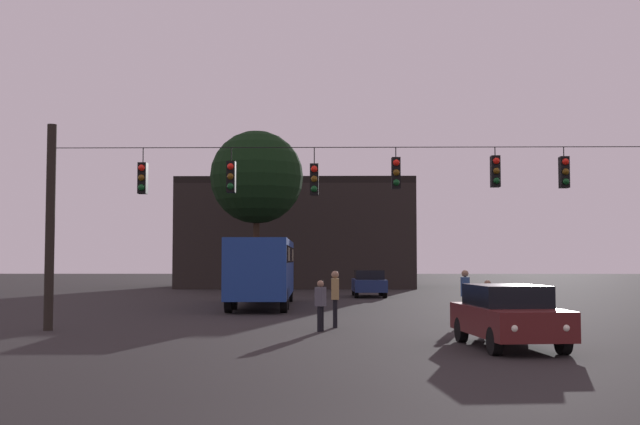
{
  "coord_description": "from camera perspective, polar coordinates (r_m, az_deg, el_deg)",
  "views": [
    {
      "loc": [
        -0.65,
        -8.52,
        2.15
      ],
      "look_at": [
        -1.1,
        20.25,
        3.85
      ],
      "focal_mm": 44.42,
      "sensor_mm": 36.0,
      "label": 1
    }
  ],
  "objects": [
    {
      "name": "ground_plane",
      "position": [
        33.1,
        2.04,
        -7.1
      ],
      "size": [
        168.0,
        168.0,
        0.0
      ],
      "primitive_type": "plane",
      "color": "black",
      "rests_on": "ground"
    },
    {
      "name": "overhead_signal_span",
      "position": [
        23.91,
        2.54,
        0.46
      ],
      "size": [
        18.75,
        0.44,
        6.27
      ],
      "color": "black",
      "rests_on": "ground"
    },
    {
      "name": "city_bus",
      "position": [
        36.18,
        -4.13,
        -3.82
      ],
      "size": [
        2.78,
        11.06,
        3.0
      ],
      "color": "navy",
      "rests_on": "ground"
    },
    {
      "name": "car_near_right",
      "position": [
        19.91,
        13.39,
        -7.19
      ],
      "size": [
        2.22,
        4.47,
        1.52
      ],
      "color": "#511919",
      "rests_on": "ground"
    },
    {
      "name": "car_far_left",
      "position": [
        45.47,
        3.54,
        -5.08
      ],
      "size": [
        1.89,
        4.37,
        1.52
      ],
      "color": "navy",
      "rests_on": "ground"
    },
    {
      "name": "pedestrian_crossing_left",
      "position": [
        23.71,
        0.04,
        -6.53
      ],
      "size": [
        0.35,
        0.42,
        1.52
      ],
      "color": "black",
      "rests_on": "ground"
    },
    {
      "name": "pedestrian_crossing_center",
      "position": [
        27.44,
        10.42,
        -5.69
      ],
      "size": [
        0.26,
        0.37,
        1.78
      ],
      "color": "black",
      "rests_on": "ground"
    },
    {
      "name": "pedestrian_crossing_right",
      "position": [
        24.79,
        12.0,
        -6.33
      ],
      "size": [
        0.25,
        0.37,
        1.51
      ],
      "color": "black",
      "rests_on": "ground"
    },
    {
      "name": "pedestrian_near_bus",
      "position": [
        25.0,
        1.1,
        -5.98
      ],
      "size": [
        0.25,
        0.36,
        1.78
      ],
      "color": "black",
      "rests_on": "ground"
    },
    {
      "name": "corner_building",
      "position": [
        62.47,
        -1.6,
        -1.63
      ],
      "size": [
        17.48,
        11.8,
        8.13
      ],
      "color": "black",
      "rests_on": "ground"
    },
    {
      "name": "tree_left_silhouette",
      "position": [
        48.01,
        -4.59,
        2.53
      ],
      "size": [
        5.63,
        5.63,
        9.92
      ],
      "color": "#2D2116",
      "rests_on": "ground"
    }
  ]
}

